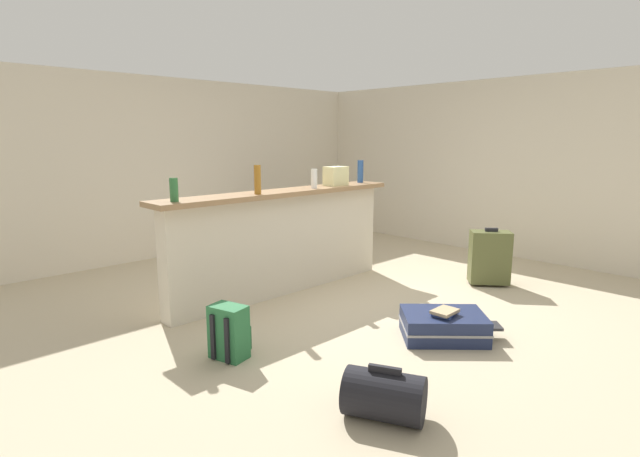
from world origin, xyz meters
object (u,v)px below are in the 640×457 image
(bottle_green, at_px, (174,190))
(suitcase_flat_navy, at_px, (444,326))
(suitcase_upright_olive, at_px, (490,257))
(bottle_amber, at_px, (258,180))
(bottle_white, at_px, (314,179))
(book_stack, at_px, (444,312))
(grocery_bag, at_px, (336,176))
(duffel_bag_black, at_px, (384,396))
(dining_chair_near_partition, at_px, (316,223))
(backpack_green, at_px, (229,333))
(dining_table, at_px, (297,209))
(bottle_blue, at_px, (360,171))

(bottle_green, xyz_separation_m, suitcase_flat_navy, (1.44, -1.87, -1.12))
(suitcase_upright_olive, bearing_deg, bottle_amber, 149.24)
(bottle_amber, distance_m, bottle_white, 0.78)
(suitcase_upright_olive, bearing_deg, book_stack, -164.18)
(suitcase_flat_navy, xyz_separation_m, book_stack, (-0.03, -0.02, 0.14))
(grocery_bag, height_order, suitcase_flat_navy, grocery_bag)
(bottle_amber, height_order, duffel_bag_black, bottle_amber)
(dining_chair_near_partition, distance_m, suitcase_upright_olive, 2.34)
(backpack_green, distance_m, duffel_bag_black, 1.38)
(bottle_white, height_order, book_stack, bottle_white)
(bottle_white, height_order, dining_table, bottle_white)
(bottle_amber, xyz_separation_m, book_stack, (0.53, -1.84, -1.02))
(dining_chair_near_partition, bearing_deg, suitcase_upright_olive, -75.29)
(backpack_green, bearing_deg, duffel_bag_black, -81.95)
(book_stack, bearing_deg, suitcase_flat_navy, 30.82)
(bottle_green, distance_m, bottle_amber, 0.88)
(bottle_amber, xyz_separation_m, duffel_bag_black, (-0.76, -2.23, -1.12))
(bottle_green, xyz_separation_m, grocery_bag, (2.08, 0.04, 0.01))
(bottle_amber, relative_size, grocery_bag, 1.11)
(book_stack, bearing_deg, backpack_green, 146.68)
(bottle_amber, bearing_deg, duffel_bag_black, -108.83)
(bottle_white, xyz_separation_m, suitcase_upright_olive, (1.48, -1.36, -0.90))
(dining_table, bearing_deg, bottle_white, -125.03)
(duffel_bag_black, distance_m, book_stack, 1.35)
(suitcase_upright_olive, relative_size, backpack_green, 1.60)
(book_stack, bearing_deg, grocery_bag, 70.68)
(dining_table, xyz_separation_m, suitcase_flat_navy, (-1.19, -3.22, -0.54))
(dining_chair_near_partition, bearing_deg, duffel_bag_black, -127.77)
(suitcase_upright_olive, distance_m, duffel_bag_black, 3.16)
(bottle_blue, bearing_deg, duffel_bag_black, -136.04)
(bottle_green, bearing_deg, bottle_white, -1.33)
(bottle_green, relative_size, bottle_blue, 0.76)
(bottle_amber, distance_m, dining_table, 2.33)
(bottle_amber, relative_size, backpack_green, 0.69)
(bottle_amber, height_order, backpack_green, bottle_amber)
(grocery_bag, bearing_deg, bottle_blue, 5.45)
(grocery_bag, height_order, backpack_green, grocery_bag)
(suitcase_flat_navy, bearing_deg, bottle_blue, 59.97)
(suitcase_flat_navy, distance_m, backpack_green, 1.79)
(duffel_bag_black, bearing_deg, bottle_green, 92.83)
(bottle_blue, distance_m, dining_table, 1.41)
(suitcase_flat_navy, height_order, suitcase_upright_olive, suitcase_upright_olive)
(bottle_green, xyz_separation_m, bottle_blue, (2.57, 0.08, 0.03))
(dining_table, distance_m, book_stack, 3.49)
(bottle_green, height_order, bottle_amber, bottle_amber)
(bottle_green, bearing_deg, dining_chair_near_partition, 18.64)
(bottle_amber, xyz_separation_m, suitcase_flat_navy, (0.56, -1.82, -1.16))
(bottle_amber, height_order, bottle_white, bottle_amber)
(bottle_blue, relative_size, suitcase_flat_navy, 0.33)
(suitcase_flat_navy, bearing_deg, grocery_bag, 71.42)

